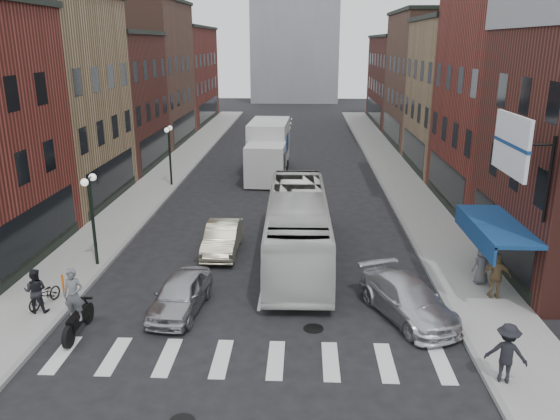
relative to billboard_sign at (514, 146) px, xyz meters
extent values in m
plane|color=black|center=(-8.59, -0.50, -6.13)|extent=(160.00, 160.00, 0.00)
cube|color=gray|center=(-17.09, 21.50, -6.06)|extent=(3.00, 74.00, 0.15)
cube|color=gray|center=(-0.09, 21.50, -6.06)|extent=(3.00, 74.00, 0.15)
cube|color=gray|center=(-15.59, 21.50, -6.13)|extent=(0.20, 74.00, 0.16)
cube|color=gray|center=(-1.59, 21.50, -6.13)|extent=(0.20, 74.00, 0.16)
cube|color=silver|center=(-8.59, -3.50, -6.13)|extent=(12.00, 2.20, 0.01)
cube|color=black|center=(-18.61, 4.00, -4.53)|extent=(0.08, 7.20, 2.20)
cube|color=olive|center=(-23.59, 13.50, -0.13)|extent=(10.00, 10.00, 12.00)
cube|color=black|center=(-18.61, 13.50, -4.53)|extent=(0.08, 8.00, 2.20)
cube|color=#4C211B|center=(-23.59, 23.50, -1.13)|extent=(10.00, 10.00, 10.00)
cube|color=black|center=(-18.61, 23.50, -4.53)|extent=(0.08, 8.00, 2.20)
cube|color=black|center=(-23.59, 23.50, 4.02)|extent=(10.30, 10.20, 0.30)
cube|color=brown|center=(-23.59, 34.50, 0.37)|extent=(10.00, 12.00, 13.00)
cube|color=black|center=(-18.61, 34.50, -4.53)|extent=(0.08, 9.60, 2.20)
cube|color=black|center=(-23.59, 34.50, 7.02)|extent=(10.30, 12.20, 0.30)
cube|color=maroon|center=(-23.59, 48.50, -0.63)|extent=(10.00, 16.00, 11.00)
cube|color=black|center=(-18.61, 48.50, -4.53)|extent=(0.08, 12.80, 2.20)
cube|color=black|center=(-23.59, 48.50, 5.02)|extent=(10.30, 16.20, 0.30)
cube|color=black|center=(1.43, 4.00, -4.53)|extent=(0.08, 7.20, 2.20)
cube|color=maroon|center=(6.41, 13.50, 0.87)|extent=(10.00, 10.00, 14.00)
cube|color=black|center=(1.43, 13.50, -4.53)|extent=(0.08, 8.00, 2.20)
cube|color=olive|center=(6.41, 23.50, -0.63)|extent=(10.00, 10.00, 11.00)
cube|color=black|center=(1.43, 23.50, -4.53)|extent=(0.08, 8.00, 2.20)
cube|color=black|center=(6.41, 23.50, 5.02)|extent=(10.30, 10.20, 0.30)
cube|color=brown|center=(6.41, 34.50, -0.13)|extent=(10.00, 12.00, 12.00)
cube|color=black|center=(1.43, 34.50, -4.53)|extent=(0.08, 9.60, 2.20)
cube|color=black|center=(6.41, 34.50, 6.02)|extent=(10.30, 12.20, 0.30)
cube|color=#4C211B|center=(6.41, 48.50, -1.13)|extent=(10.00, 16.00, 10.00)
cube|color=black|center=(1.43, 48.50, -4.53)|extent=(0.08, 12.80, 2.20)
cube|color=black|center=(6.41, 48.50, 4.02)|extent=(10.30, 16.20, 0.30)
cube|color=navy|center=(0.51, 2.00, -3.43)|extent=(1.80, 5.00, 0.15)
cube|color=navy|center=(-0.34, 2.00, -3.78)|extent=(0.10, 5.00, 0.70)
cylinder|color=black|center=(1.31, 0.00, -1.13)|extent=(0.12, 0.12, 3.00)
cylinder|color=black|center=(0.61, 0.00, 0.07)|extent=(1.40, 0.08, 0.08)
cube|color=silver|center=(-0.09, 0.00, 0.07)|extent=(0.12, 3.00, 2.00)
cylinder|color=black|center=(-15.99, 3.50, -4.13)|extent=(0.14, 0.14, 4.00)
cylinder|color=black|center=(-15.99, 3.50, -2.13)|extent=(0.06, 0.90, 0.06)
sphere|color=white|center=(-15.99, 3.05, -2.18)|extent=(0.32, 0.32, 0.32)
sphere|color=white|center=(-15.99, 3.95, -2.18)|extent=(0.32, 0.32, 0.32)
cylinder|color=black|center=(-15.99, 17.50, -4.13)|extent=(0.14, 0.14, 4.00)
cylinder|color=black|center=(-15.99, 17.50, -2.13)|extent=(0.06, 0.90, 0.06)
sphere|color=white|center=(-15.99, 17.05, -2.18)|extent=(0.32, 0.32, 0.32)
sphere|color=white|center=(-15.99, 17.95, -2.18)|extent=(0.32, 0.32, 0.32)
cylinder|color=#D8590C|center=(-16.19, 0.50, -5.58)|extent=(0.08, 0.08, 0.80)
cylinder|color=#D8590C|center=(-16.19, 1.10, -5.58)|extent=(0.08, 0.08, 0.80)
cube|color=silver|center=(-9.58, 18.03, -4.66)|extent=(2.72, 2.93, 2.73)
cube|color=black|center=(-9.58, 18.03, -4.39)|extent=(2.72, 1.62, 1.20)
cube|color=silver|center=(-9.58, 22.18, -3.84)|extent=(2.93, 5.78, 3.17)
cube|color=navy|center=(-9.58, 22.18, -3.84)|extent=(2.85, 2.28, 1.31)
cube|color=black|center=(-9.58, 21.96, -5.64)|extent=(2.66, 7.18, 0.38)
cylinder|color=black|center=(-10.83, 18.25, -5.64)|extent=(0.31, 0.98, 0.98)
cylinder|color=black|center=(-8.32, 18.25, -5.64)|extent=(0.31, 0.98, 0.98)
cylinder|color=black|center=(-10.83, 21.96, -5.64)|extent=(0.31, 0.98, 0.98)
cylinder|color=black|center=(-8.32, 21.96, -5.64)|extent=(0.31, 0.98, 0.98)
cylinder|color=black|center=(-10.83, 24.15, -5.64)|extent=(0.31, 0.98, 0.98)
cylinder|color=black|center=(-8.32, 24.15, -5.64)|extent=(0.31, 0.98, 0.98)
cylinder|color=black|center=(-14.51, -1.38, -5.77)|extent=(0.15, 0.73, 0.73)
cylinder|color=black|center=(-14.51, -3.04, -5.77)|extent=(0.15, 0.73, 0.73)
cube|color=black|center=(-14.51, -2.21, -5.53)|extent=(0.30, 1.33, 0.39)
cube|color=black|center=(-14.51, -1.61, -5.09)|extent=(0.61, 0.08, 0.07)
imported|color=#5C5F64|center=(-14.51, -2.32, -4.62)|extent=(0.67, 0.45, 1.82)
imported|color=silver|center=(-7.23, 4.76, -4.57)|extent=(2.81, 11.29, 3.13)
imported|color=#AAABAF|center=(-11.43, -0.40, -5.45)|extent=(2.03, 4.14, 1.36)
imported|color=beige|center=(-10.74, 5.50, -5.43)|extent=(1.50, 4.25, 1.40)
imported|color=silver|center=(-3.22, -0.50, -5.45)|extent=(3.56, 5.08, 1.36)
imported|color=black|center=(-16.45, -0.48, -5.56)|extent=(0.97, 1.70, 0.84)
imported|color=black|center=(-16.51, -0.96, -5.16)|extent=(0.85, 0.55, 1.65)
imported|color=black|center=(-1.19, -4.50, -5.09)|extent=(1.28, 0.92, 1.79)
imported|color=olive|center=(0.32, 0.91, -5.09)|extent=(1.10, 0.64, 1.79)
imported|color=#55575D|center=(0.19, 2.21, -5.20)|extent=(0.89, 0.72, 1.56)
camera|label=1|loc=(-7.02, -18.31, 3.32)|focal=35.00mm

